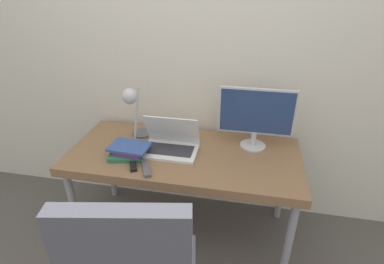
{
  "coord_description": "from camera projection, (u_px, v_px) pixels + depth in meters",
  "views": [
    {
      "loc": [
        0.39,
        -1.33,
        1.78
      ],
      "look_at": [
        0.06,
        0.31,
        0.89
      ],
      "focal_mm": 28.0,
      "sensor_mm": 36.0,
      "label": 1
    }
  ],
  "objects": [
    {
      "name": "monitor",
      "position": [
        256.0,
        115.0,
        1.98
      ],
      "size": [
        0.5,
        0.18,
        0.42
      ],
      "color": "#B7B7BC",
      "rests_on": "desk"
    },
    {
      "name": "media_remote",
      "position": [
        133.0,
        163.0,
        1.89
      ],
      "size": [
        0.11,
        0.17,
        0.02
      ],
      "color": "black",
      "rests_on": "desk"
    },
    {
      "name": "wall_back",
      "position": [
        196.0,
        50.0,
        2.1
      ],
      "size": [
        8.0,
        0.05,
        2.6
      ],
      "color": "beige",
      "rests_on": "ground_plane"
    },
    {
      "name": "laptop",
      "position": [
        171.0,
        144.0,
        2.02
      ],
      "size": [
        0.37,
        0.25,
        0.25
      ],
      "color": "silver",
      "rests_on": "desk"
    },
    {
      "name": "desk",
      "position": [
        184.0,
        160.0,
        2.05
      ],
      "size": [
        1.55,
        0.7,
        0.71
      ],
      "color": "brown",
      "rests_on": "ground_plane"
    },
    {
      "name": "book_stack",
      "position": [
        129.0,
        151.0,
        1.97
      ],
      "size": [
        0.28,
        0.23,
        0.08
      ],
      "color": "#286B47",
      "rests_on": "desk"
    },
    {
      "name": "tv_remote",
      "position": [
        146.0,
        169.0,
        1.83
      ],
      "size": [
        0.1,
        0.16,
        0.02
      ],
      "color": "#4C4C51",
      "rests_on": "desk"
    },
    {
      "name": "desk_lamp",
      "position": [
        133.0,
        107.0,
        2.02
      ],
      "size": [
        0.15,
        0.29,
        0.42
      ],
      "color": "#4C4C51",
      "rests_on": "desk"
    }
  ]
}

